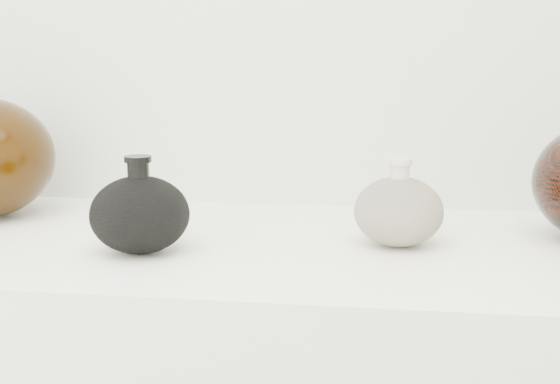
# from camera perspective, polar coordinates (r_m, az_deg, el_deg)

# --- Properties ---
(black_gourd_vase) EXTENTS (0.17, 0.17, 0.13)m
(black_gourd_vase) POSITION_cam_1_polar(r_m,az_deg,el_deg) (1.02, -10.22, -1.57)
(black_gourd_vase) COLOR black
(black_gourd_vase) RESTS_ON display_counter
(cream_gourd_vase) EXTENTS (0.15, 0.15, 0.12)m
(cream_gourd_vase) POSITION_cam_1_polar(r_m,az_deg,el_deg) (1.05, 8.67, -1.36)
(cream_gourd_vase) COLOR beige
(cream_gourd_vase) RESTS_ON display_counter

